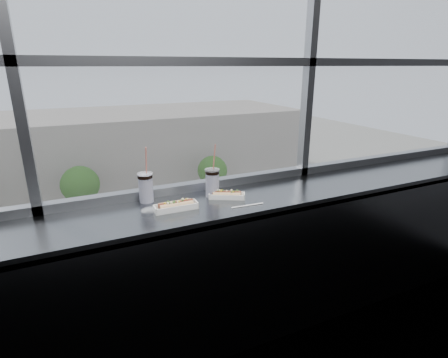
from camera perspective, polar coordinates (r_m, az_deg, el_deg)
name	(u,v)px	position (r m, az deg, el deg)	size (l,w,h in m)	color
wall_back_lower	(193,256)	(2.82, -5.15, -12.44)	(6.00, 6.00, 0.00)	black
window_glass	(184,12)	(2.47, -6.58, 25.50)	(6.00, 6.00, 0.00)	silver
window_mullions	(185,11)	(2.45, -6.42, 25.57)	(6.00, 0.08, 2.40)	gray
counter	(204,207)	(2.35, -3.22, -4.63)	(6.00, 0.55, 0.06)	slate
counter_fascia	(220,294)	(2.40, -0.62, -18.34)	(6.00, 0.04, 1.04)	slate
hotdog_tray_left	(176,206)	(2.24, -7.85, -4.34)	(0.28, 0.10, 0.07)	white
hotdog_tray_right	(227,195)	(2.41, 0.47, -2.60)	(0.26, 0.19, 0.06)	white
soda_cup_left	(146,186)	(2.38, -12.66, -1.12)	(0.10, 0.10, 0.38)	white
soda_cup_right	(212,181)	(2.42, -1.92, -0.39)	(0.10, 0.10, 0.38)	white
loose_straw	(247,205)	(2.29, 3.84, -4.33)	(0.01, 0.01, 0.23)	white
wrapper	(151,210)	(2.24, -11.86, -4.95)	(0.11, 0.08, 0.03)	silver
plaza_ground	(77,174)	(47.61, -22.83, 0.83)	(120.00, 120.00, 0.00)	#9D998E
street_asphalt	(97,266)	(25.80, -20.09, -13.25)	(80.00, 10.00, 0.06)	black
far_sidewalk	(87,221)	(32.96, -21.45, -6.38)	(80.00, 6.00, 0.04)	#9D998E
far_building	(75,152)	(41.29, -23.11, 4.09)	(50.00, 14.00, 8.00)	#9F9589
car_far_c	(223,206)	(31.32, -0.10, -4.41)	(5.53, 2.31, 1.84)	white
car_far_b	(131,220)	(29.10, -14.99, -6.56)	(6.47, 2.70, 2.16)	#BD3625
car_near_c	(122,280)	(21.89, -16.38, -15.54)	(6.34, 2.64, 2.11)	#A14A21
car_near_d	(212,258)	(23.10, -1.91, -12.83)	(6.28, 2.62, 2.09)	silver
pedestrian_d	(202,195)	(33.54, -3.57, -2.56)	(0.99, 0.75, 2.24)	#66605B
pedestrian_c	(138,201)	(33.49, -13.82, -3.45)	(0.83, 0.62, 1.86)	#66605B
pedestrian_a	(29,223)	(31.67, -29.18, -6.31)	(0.97, 0.72, 2.17)	#66605B
tree_center	(80,185)	(31.78, -22.42, -0.87)	(3.20, 3.20, 4.99)	#47382B
tree_right	(212,171)	(34.31, -1.90, 1.38)	(2.93, 2.93, 4.58)	#47382B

